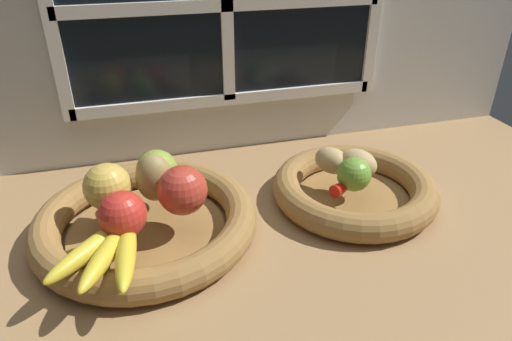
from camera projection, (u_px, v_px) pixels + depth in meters
The scene contains 14 objects.
ground_plane at pixel (266, 224), 80.63cm from camera, with size 140.00×90.00×3.00cm, color #9E774C.
back_wall at pixel (225, 19), 91.34cm from camera, with size 140.00×4.60×55.00cm.
fruit_bowl_left at pixel (146, 221), 74.85cm from camera, with size 36.19×36.19×5.03cm.
fruit_bowl_right at pixel (354, 189), 83.71cm from camera, with size 29.77×29.77×5.03cm.
apple_red_front at pixel (122, 215), 65.65cm from camera, with size 7.05×7.05×7.05cm, color red.
apple_golden_left at pixel (108, 187), 71.95cm from camera, with size 7.55×7.55×7.55cm, color gold.
apple_green_back at pixel (157, 170), 77.20cm from camera, with size 6.96×6.96×6.96cm, color #8CAD3D.
apple_red_right at pixel (182, 190), 70.74cm from camera, with size 7.82×7.82×7.82cm, color #B73828.
pear_brown at pixel (154, 178), 73.79cm from camera, with size 5.56×5.92×8.18cm, color olive.
banana_bunch_front at pixel (109, 250), 62.15cm from camera, with size 13.09×16.90×2.68cm.
potato_large at pixel (357, 164), 81.16cm from camera, with size 7.18×5.35×5.13cm, color tan.
potato_oblong at pixel (332, 160), 82.80cm from camera, with size 6.78×4.85×4.57cm, color tan.
lime_near at pixel (354, 174), 77.10cm from camera, with size 5.81×5.81×5.81cm, color #6B9E33.
chili_pepper at pixel (355, 180), 78.83cm from camera, with size 2.29×2.29×11.06cm, color red.
Camera 1 is at (-19.69, -62.82, 46.04)cm, focal length 32.19 mm.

